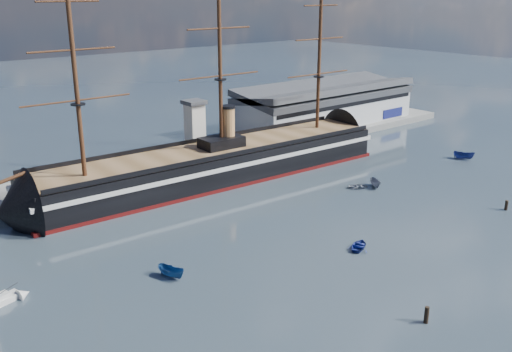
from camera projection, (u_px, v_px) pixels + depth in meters
ground at (271, 203)px, 121.49m from camera, size 600.00×600.00×0.00m
quay at (212, 158)px, 153.92m from camera, size 180.00×18.00×2.00m
warehouse at (326, 105)px, 183.44m from camera, size 63.00×21.00×11.60m
quay_tower at (195, 129)px, 144.45m from camera, size 5.00×5.00×15.00m
warship at (209, 165)px, 133.71m from camera, size 113.20×19.88×53.94m
motorboat_a at (172, 277)px, 89.91m from camera, size 6.30×3.87×2.37m
motorboat_b at (359, 248)px, 100.11m from camera, size 2.50×3.35×1.45m
motorboat_c at (375, 187)px, 131.14m from camera, size 5.84×4.69×2.24m
motorboat_e at (358, 188)px, 130.32m from camera, size 2.65×2.80×1.29m
motorboat_f at (463, 159)px, 152.85m from camera, size 6.78×4.63×2.55m
piling_near_left at (426, 323)px, 77.67m from camera, size 0.64×0.64×3.15m
piling_far_right at (506, 210)px, 117.50m from camera, size 0.64×0.64×2.77m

